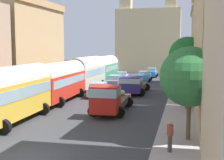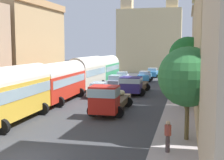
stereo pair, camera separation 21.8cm
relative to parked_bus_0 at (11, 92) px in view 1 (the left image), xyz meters
The scene contains 23 objects.
ground_plane 21.14m from the parked_bus_0, 77.35° to the left, with size 154.00×154.00×0.00m, color #393B3E.
sidewalk_left 20.79m from the parked_bus_0, 97.37° to the left, with size 2.50×70.00×0.14m, color #A19692.
sidewalk_right 23.79m from the parked_bus_0, 59.97° to the left, with size 2.50×70.00×0.14m, color #ABA19F.
building_left_2 15.40m from the parked_bus_0, 114.24° to the left, with size 5.03×12.47×10.85m.
building_right_2 21.96m from the parked_bus_0, 43.31° to the left, with size 5.94×11.09×11.24m.
building_right_3 29.96m from the parked_bus_0, 58.97° to the left, with size 4.97×9.58×10.72m.
distant_church 47.01m from the parked_bus_0, 84.35° to the left, with size 13.21×6.99×22.05m.
parked_bus_0 is the anchor object (origin of this frame).
parked_bus_1 9.00m from the parked_bus_0, 90.00° to the left, with size 3.33×9.49×3.99m.
parked_bus_2 18.00m from the parked_bus_0, 90.00° to the left, with size 3.54×8.14×4.22m.
parked_bus_3 27.00m from the parked_bus_0, 90.00° to the left, with size 3.41×8.72×4.03m.
cargo_truck_0 7.80m from the parked_bus_0, 36.24° to the left, with size 3.08×7.47×2.53m.
cargo_truck_1 16.81m from the parked_bus_0, 67.34° to the left, with size 3.21×7.35×2.18m.
car_0 29.68m from the parked_bus_0, 78.39° to the left, with size 2.40×3.99×1.60m.
car_1 36.57m from the parked_bus_0, 79.84° to the left, with size 2.30×4.16×1.64m.
car_2 13.22m from the parked_bus_0, 76.69° to the left, with size 2.42×4.43×1.59m.
car_3 21.37m from the parked_bus_0, 81.98° to the left, with size 2.33×4.04×1.63m.
car_4 27.44m from the parked_bus_0, 84.38° to the left, with size 2.48×4.40×1.58m.
pedestrian_0 19.32m from the parked_bus_0, 51.67° to the left, with size 0.44×0.44×1.85m.
pedestrian_1 12.34m from the parked_bus_0, 19.72° to the right, with size 0.36×0.36×1.80m.
roadside_tree_0 12.70m from the parked_bus_0, ahead, with size 3.48×3.48×5.59m.
roadside_tree_1 14.75m from the parked_bus_0, 31.50° to the left, with size 3.11×3.11×5.57m.
roadside_tree_2 20.33m from the parked_bus_0, 51.79° to the left, with size 4.22×4.22×6.64m.
Camera 1 is at (7.59, -13.48, 5.62)m, focal length 49.80 mm.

